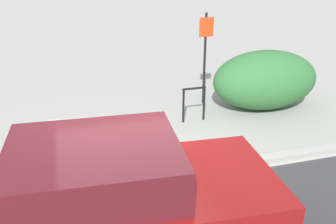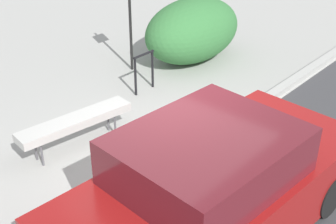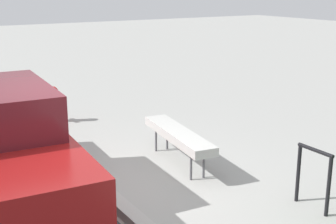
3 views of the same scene
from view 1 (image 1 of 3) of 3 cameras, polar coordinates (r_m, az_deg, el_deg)
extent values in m
plane|color=#9E9E99|center=(6.51, -4.85, -10.85)|extent=(60.00, 60.00, 0.00)
cube|color=#A8A8A3|center=(6.48, -4.87, -10.37)|extent=(60.00, 0.20, 0.13)
cylinder|color=#515156|center=(7.66, -15.76, -4.28)|extent=(0.04, 0.04, 0.42)
cylinder|color=#515156|center=(7.57, -5.36, -3.75)|extent=(0.04, 0.04, 0.42)
cylinder|color=#515156|center=(7.84, -15.58, -3.57)|extent=(0.04, 0.04, 0.42)
cylinder|color=#515156|center=(7.76, -5.44, -3.04)|extent=(0.04, 0.04, 0.42)
cube|color=#B2B2AD|center=(7.56, -10.72, -1.78)|extent=(2.01, 0.66, 0.14)
cylinder|color=black|center=(8.51, 2.36, 0.92)|extent=(0.05, 0.05, 0.80)
cylinder|color=black|center=(8.67, 5.50, 1.27)|extent=(0.05, 0.05, 0.80)
cylinder|color=black|center=(8.44, 4.02, 3.61)|extent=(0.55, 0.05, 0.05)
cylinder|color=black|center=(9.40, 5.60, 7.89)|extent=(0.06, 0.06, 2.30)
cube|color=red|center=(9.18, 5.89, 12.75)|extent=(0.36, 0.02, 0.46)
ellipsoid|color=#337038|center=(9.55, 14.56, 4.79)|extent=(2.67, 1.69, 1.44)
cylinder|color=black|center=(6.07, 3.84, -10.22)|extent=(0.61, 0.22, 0.60)
cylinder|color=black|center=(6.03, -22.05, -12.46)|extent=(0.61, 0.22, 0.60)
cube|color=maroon|center=(5.07, -8.51, -14.94)|extent=(4.42, 2.14, 0.85)
cube|color=#59171F|center=(4.67, -11.15, -8.31)|extent=(2.17, 1.80, 0.60)
camera|label=2|loc=(3.77, -88.32, 11.34)|focal=50.00mm
camera|label=3|loc=(7.20, 49.94, 8.43)|focal=50.00mm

